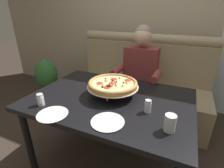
{
  "coord_description": "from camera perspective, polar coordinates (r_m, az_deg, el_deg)",
  "views": [
    {
      "loc": [
        0.55,
        -1.19,
        1.42
      ],
      "look_at": [
        0.0,
        0.03,
        0.84
      ],
      "focal_mm": 27.07,
      "sensor_mm": 36.0,
      "label": 1
    }
  ],
  "objects": [
    {
      "name": "potted_plant",
      "position": [
        3.04,
        -21.13,
        2.07
      ],
      "size": [
        0.36,
        0.36,
        0.7
      ],
      "color": "brown",
      "rests_on": "ground_plane"
    },
    {
      "name": "shaker_parmesan",
      "position": [
        1.29,
        11.98,
        -7.59
      ],
      "size": [
        0.05,
        0.05,
        0.1
      ],
      "color": "white",
      "rests_on": "dining_table"
    },
    {
      "name": "pizza",
      "position": [
        1.49,
        0.41,
        -0.06
      ],
      "size": [
        0.46,
        0.46,
        0.14
      ],
      "color": "silver",
      "rests_on": "dining_table"
    },
    {
      "name": "plate_near_right",
      "position": [
        1.32,
        -19.48,
        -9.34
      ],
      "size": [
        0.23,
        0.23,
        0.02
      ],
      "color": "white",
      "rests_on": "dining_table"
    },
    {
      "name": "plate_near_left",
      "position": [
        1.18,
        -1.5,
        -12.33
      ],
      "size": [
        0.23,
        0.23,
        0.02
      ],
      "color": "white",
      "rests_on": "dining_table"
    },
    {
      "name": "diner_main",
      "position": [
        2.07,
        8.86,
        3.22
      ],
      "size": [
        0.54,
        0.64,
        1.27
      ],
      "color": "#2D3342",
      "rests_on": "ground_plane"
    },
    {
      "name": "back_wall_with_window",
      "position": [
        2.78,
        13.67,
        22.54
      ],
      "size": [
        6.0,
        0.12,
        2.8
      ],
      "primitive_type": "cube",
      "color": "tan",
      "rests_on": "ground_plane"
    },
    {
      "name": "drinking_glass",
      "position": [
        1.14,
        18.92,
        -12.67
      ],
      "size": [
        0.07,
        0.07,
        0.11
      ],
      "color": "silver",
      "rests_on": "dining_table"
    },
    {
      "name": "shaker_oregano",
      "position": [
        1.47,
        -22.98,
        -5.13
      ],
      "size": [
        0.06,
        0.06,
        0.1
      ],
      "color": "white",
      "rests_on": "dining_table"
    },
    {
      "name": "dining_table",
      "position": [
        1.53,
        -0.59,
        -6.96
      ],
      "size": [
        1.39,
        0.98,
        0.72
      ],
      "color": "black",
      "rests_on": "ground_plane"
    },
    {
      "name": "booth_bench",
      "position": [
        2.45,
        8.8,
        -1.45
      ],
      "size": [
        1.87,
        0.78,
        1.13
      ],
      "color": "#998966",
      "rests_on": "ground_plane"
    },
    {
      "name": "ground_plane",
      "position": [
        1.94,
        -0.51,
        -23.67
      ],
      "size": [
        16.0,
        16.0,
        0.0
      ],
      "primitive_type": "plane",
      "color": "#382D26"
    }
  ]
}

